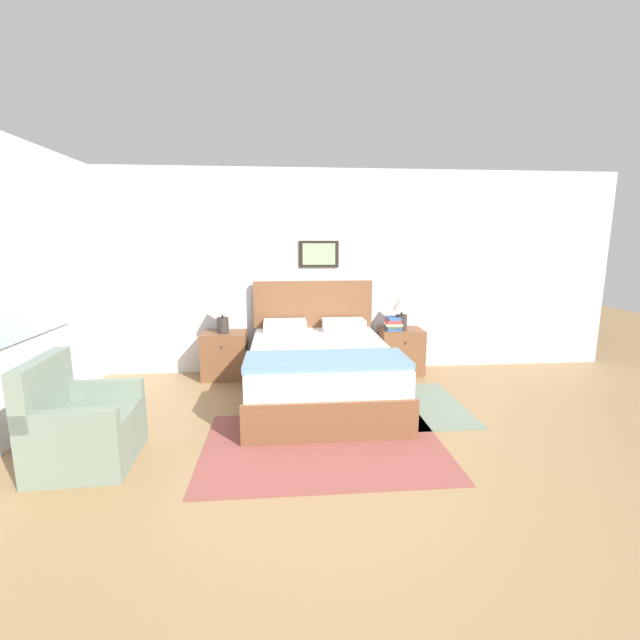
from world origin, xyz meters
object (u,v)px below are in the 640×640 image
Objects in this scene: armchair at (82,428)px; table_lamp_near_window at (222,310)px; nightstand_near_window at (225,355)px; bed at (320,370)px; nightstand_by_door at (401,351)px; table_lamp_by_door at (402,307)px.

table_lamp_near_window reaches higher than armchair.
bed is at bearing -36.15° from nightstand_near_window.
bed reaches higher than nightstand_by_door.
nightstand_near_window is at bearing 143.85° from bed.
nightstand_by_door is 1.27× the size of table_lamp_by_door.
bed is at bearing -35.18° from table_lamp_near_window.
nightstand_by_door is 0.58m from table_lamp_by_door.
nightstand_by_door is (1.13, 0.82, -0.03)m from bed.
nightstand_near_window is at bearing 78.87° from table_lamp_near_window.
bed is 3.59× the size of nightstand_by_door.
armchair is 2.20m from nightstand_near_window.
nightstand_by_door is at bearing 120.70° from armchair.
armchair is at bearing -148.14° from bed.
nightstand_near_window is at bearing 155.17° from armchair.
bed is at bearing 119.08° from armchair.
bed is 4.58× the size of table_lamp_by_door.
table_lamp_by_door is at bearing -112.79° from nightstand_by_door.
armchair reaches higher than nightstand_near_window.
armchair is at bearing -112.06° from nightstand_near_window.
table_lamp_by_door is at bearing 35.56° from bed.
table_lamp_near_window is 2.25m from table_lamp_by_door.
armchair is at bearing -146.76° from table_lamp_by_door.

